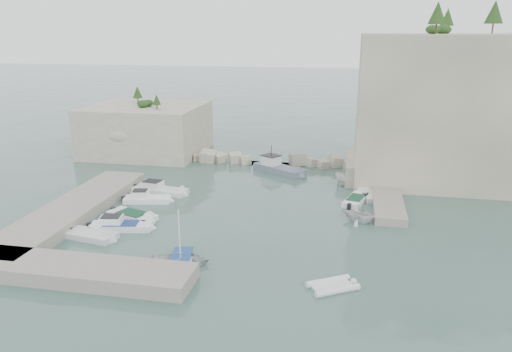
% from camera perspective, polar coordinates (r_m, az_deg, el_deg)
% --- Properties ---
extents(ground, '(400.00, 400.00, 0.00)m').
position_cam_1_polar(ground, '(46.82, -1.42, -5.57)').
color(ground, '#42635A').
rests_on(ground, ground).
extents(cliff_east, '(26.00, 22.00, 17.00)m').
position_cam_1_polar(cliff_east, '(67.35, 22.77, 7.46)').
color(cliff_east, beige).
rests_on(cliff_east, ground).
extents(cliff_terrace, '(8.00, 10.00, 2.50)m').
position_cam_1_polar(cliff_terrace, '(62.61, 13.93, 0.86)').
color(cliff_terrace, beige).
rests_on(cliff_terrace, ground).
extents(outcrop_west, '(16.00, 14.00, 7.00)m').
position_cam_1_polar(outcrop_west, '(74.86, -12.37, 5.25)').
color(outcrop_west, beige).
rests_on(outcrop_west, ground).
extents(quay_west, '(5.00, 24.00, 1.10)m').
position_cam_1_polar(quay_west, '(51.97, -20.34, -3.71)').
color(quay_west, '#9E9689').
rests_on(quay_west, ground).
extents(quay_south, '(18.00, 4.00, 1.10)m').
position_cam_1_polar(quay_south, '(39.50, -20.12, -10.12)').
color(quay_south, '#9E9689').
rests_on(quay_south, ground).
extents(ledge_east, '(3.00, 16.00, 0.80)m').
position_cam_1_polar(ledge_east, '(55.24, 14.71, -2.20)').
color(ledge_east, '#9E9689').
rests_on(ledge_east, ground).
extents(breakwater, '(28.00, 3.00, 1.40)m').
position_cam_1_polar(breakwater, '(67.35, 1.79, 1.95)').
color(breakwater, beige).
rests_on(breakwater, ground).
extents(motorboat_a, '(7.13, 3.10, 1.40)m').
position_cam_1_polar(motorboat_a, '(56.69, -10.90, -1.89)').
color(motorboat_a, silver).
rests_on(motorboat_a, ground).
extents(motorboat_b, '(5.55, 2.72, 1.40)m').
position_cam_1_polar(motorboat_b, '(53.99, -12.28, -2.91)').
color(motorboat_b, white).
rests_on(motorboat_b, ground).
extents(motorboat_c, '(5.85, 3.78, 0.70)m').
position_cam_1_polar(motorboat_c, '(49.72, -13.94, -4.73)').
color(motorboat_c, white).
rests_on(motorboat_c, ground).
extents(motorboat_d, '(6.35, 2.95, 1.40)m').
position_cam_1_polar(motorboat_d, '(47.38, -15.14, -5.89)').
color(motorboat_d, white).
rests_on(motorboat_d, ground).
extents(motorboat_e, '(5.19, 2.84, 0.70)m').
position_cam_1_polar(motorboat_e, '(46.16, -18.26, -6.77)').
color(motorboat_e, silver).
rests_on(motorboat_e, ground).
extents(rowboat, '(5.08, 4.04, 0.94)m').
position_cam_1_polar(rowboat, '(39.76, -8.60, -9.93)').
color(rowboat, silver).
rests_on(rowboat, ground).
extents(inflatable_dinghy, '(4.13, 3.49, 0.44)m').
position_cam_1_polar(inflatable_dinghy, '(36.45, 8.73, -12.53)').
color(inflatable_dinghy, silver).
rests_on(inflatable_dinghy, ground).
extents(tender_east_a, '(4.29, 4.05, 1.79)m').
position_cam_1_polar(tender_east_a, '(48.54, 11.76, -5.11)').
color(tender_east_a, silver).
rests_on(tender_east_a, ground).
extents(tender_east_b, '(2.96, 5.23, 0.70)m').
position_cam_1_polar(tender_east_b, '(53.56, 11.30, -3.01)').
color(tender_east_b, white).
rests_on(tender_east_b, ground).
extents(tender_east_c, '(3.38, 5.98, 0.70)m').
position_cam_1_polar(tender_east_c, '(56.00, 12.70, -2.23)').
color(tender_east_c, silver).
rests_on(tender_east_c, ground).
extents(tender_east_d, '(4.81, 2.20, 1.80)m').
position_cam_1_polar(tender_east_d, '(59.15, 11.22, -1.14)').
color(tender_east_d, white).
rests_on(tender_east_d, ground).
extents(work_boat, '(7.79, 6.03, 2.20)m').
position_cam_1_polar(work_boat, '(63.48, 2.69, 0.38)').
color(work_boat, slate).
rests_on(work_boat, ground).
extents(rowboat_mast, '(0.10, 0.10, 4.20)m').
position_cam_1_polar(rowboat_mast, '(38.70, -8.76, -6.52)').
color(rowboat_mast, white).
rests_on(rowboat_mast, rowboat).
extents(vegetation, '(53.48, 13.88, 13.40)m').
position_cam_1_polar(vegetation, '(67.28, 18.98, 15.92)').
color(vegetation, '#1E4219').
rests_on(vegetation, ground).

